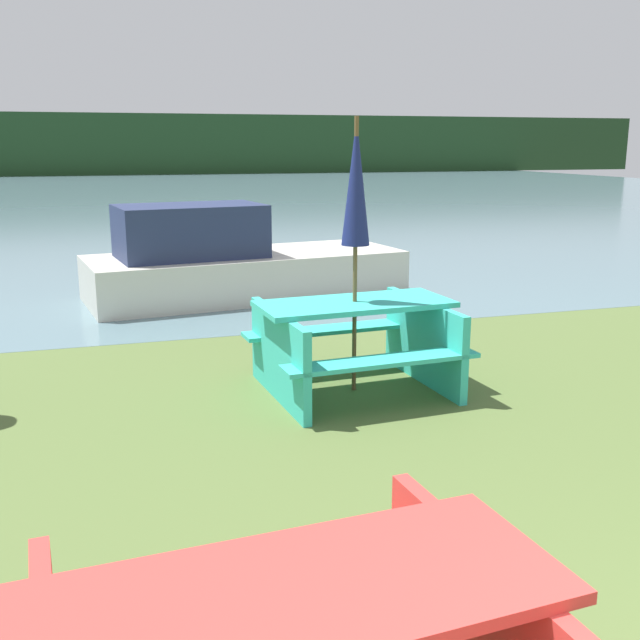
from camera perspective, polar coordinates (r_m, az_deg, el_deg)
name	(u,v)px	position (r m, az deg, el deg)	size (l,w,h in m)	color
water	(137,193)	(33.04, -13.77, 9.35)	(60.00, 50.00, 0.00)	slate
far_treeline	(116,144)	(52.96, -15.27, 12.80)	(80.00, 1.60, 4.00)	#1E3D1E
picnic_table_teal	(354,338)	(6.36, 2.63, -1.39)	(1.71, 1.48, 0.78)	#33B7A8
umbrella_navy	(356,186)	(6.16, 2.76, 10.19)	(0.23, 0.23, 2.29)	brown
boat	(232,264)	(10.33, -6.71, 4.29)	(4.45, 2.16, 1.29)	beige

